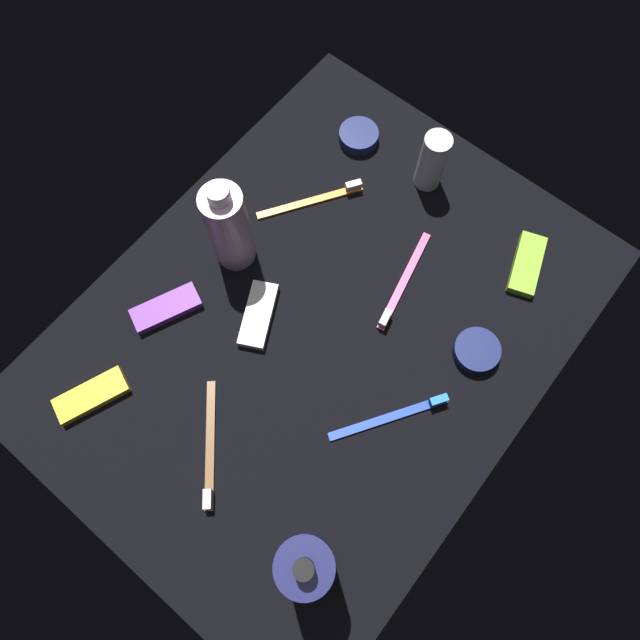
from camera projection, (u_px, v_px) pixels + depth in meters
The scene contains 14 objects.
ground_plane at pixel (320, 328), 87.28cm from camera, with size 84.00×64.00×1.20cm, color black.
lotion_bottle at pixel (306, 562), 67.29cm from camera, with size 6.57×6.57×20.72cm.
bodywash_bottle at pixel (229, 227), 82.85cm from camera, with size 6.17×6.17×18.46cm.
deodorant_stick at pixel (432, 161), 90.16cm from camera, with size 4.32×4.32×10.85cm, color silver.
toothbrush_brown at pixel (210, 452), 79.92cm from camera, with size 14.26×12.84×2.10cm.
toothbrush_pink at pixel (402, 285), 88.31cm from camera, with size 17.84×5.00×2.10cm.
toothbrush_orange at pixel (316, 199), 93.44cm from camera, with size 15.73×10.85×2.10cm.
toothbrush_blue at pixel (396, 415), 81.63cm from camera, with size 15.76×10.80×2.10cm.
snack_bar_lime at pixel (527, 264), 89.35cm from camera, with size 10.40×4.00×1.50cm, color #8CD133.
snack_bar_white at pixel (258, 315), 86.54cm from camera, with size 10.40×4.00×1.50cm, color white.
snack_bar_purple at pixel (166, 308), 86.90cm from camera, with size 10.40×4.00×1.50cm, color purple.
snack_bar_yellow at pixel (92, 396), 82.42cm from camera, with size 10.40×4.00×1.50cm, color yellow.
cream_tin_left at pixel (476, 351), 84.37cm from camera, with size 6.83×6.83×2.06cm, color navy.
cream_tin_right at pixel (359, 136), 97.02cm from camera, with size 6.69×6.69×2.02cm, color navy.
Camera 1 is at (21.69, 17.59, 82.10)cm, focal length 32.13 mm.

